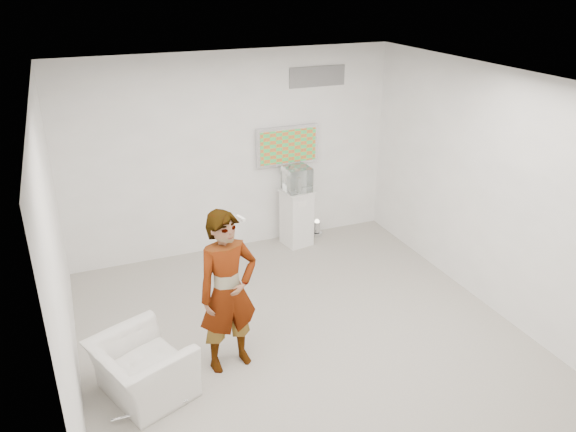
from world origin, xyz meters
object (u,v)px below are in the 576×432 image
object	(u,v)px
pedestal	(297,217)
floor_uplight	(317,228)
tv	(287,146)
person	(228,292)
armchair	(142,369)

from	to	relation	value
pedestal	floor_uplight	world-z (taller)	pedestal
tv	person	xyz separation A→B (m)	(-1.78, -2.73, -0.64)
armchair	floor_uplight	distance (m)	4.24
tv	floor_uplight	bearing A→B (deg)	-13.72
pedestal	person	bearing A→B (deg)	-126.52
armchair	floor_uplight	bearing A→B (deg)	-71.24
armchair	floor_uplight	world-z (taller)	armchair
pedestal	tv	bearing A→B (deg)	102.18
person	armchair	world-z (taller)	person
tv	armchair	bearing A→B (deg)	-133.79
person	tv	bearing A→B (deg)	48.19
tv	armchair	xyz separation A→B (m)	(-2.74, -2.86, -1.24)
person	armchair	xyz separation A→B (m)	(-0.97, -0.13, -0.61)
tv	pedestal	xyz separation A→B (m)	(0.06, -0.25, -1.10)
tv	armchair	world-z (taller)	tv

